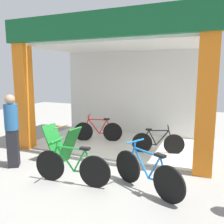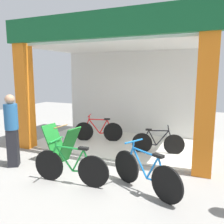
{
  "view_description": "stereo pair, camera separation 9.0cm",
  "coord_description": "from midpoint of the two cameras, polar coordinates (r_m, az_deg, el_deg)",
  "views": [
    {
      "loc": [
        2.62,
        -5.49,
        2.27
      ],
      "look_at": [
        0.0,
        0.72,
        1.15
      ],
      "focal_mm": 38.33,
      "sensor_mm": 36.0,
      "label": 1
    },
    {
      "loc": [
        2.71,
        -5.46,
        2.27
      ],
      "look_at": [
        0.0,
        0.72,
        1.15
      ],
      "focal_mm": 38.33,
      "sensor_mm": 36.0,
      "label": 2
    }
  ],
  "objects": [
    {
      "name": "bicycle_inside_0",
      "position": [
        6.9,
        11.22,
        -7.17
      ],
      "size": [
        1.43,
        0.45,
        0.8
      ],
      "color": "black",
      "rests_on": "ground"
    },
    {
      "name": "pedestrian_3",
      "position": [
        6.23,
        -22.4,
        -3.92
      ],
      "size": [
        0.44,
        0.44,
        1.76
      ],
      "color": "black",
      "rests_on": "ground"
    },
    {
      "name": "bicycle_parked_0",
      "position": [
        5.07,
        -9.34,
        -12.73
      ],
      "size": [
        1.67,
        0.46,
        0.92
      ],
      "color": "black",
      "rests_on": "ground"
    },
    {
      "name": "bicycle_parked_1",
      "position": [
        4.74,
        8.45,
        -14.18
      ],
      "size": [
        1.55,
        0.83,
        0.95
      ],
      "color": "black",
      "rests_on": "ground"
    },
    {
      "name": "sandwich_board_sign",
      "position": [
        6.22,
        -11.54,
        -7.53
      ],
      "size": [
        0.96,
        0.59,
        0.96
      ],
      "color": "#197226",
      "rests_on": "ground"
    },
    {
      "name": "shop_facade",
      "position": [
        7.51,
        2.88,
        7.36
      ],
      "size": [
        5.64,
        3.2,
        3.71
      ],
      "color": "beige",
      "rests_on": "ground"
    },
    {
      "name": "ground_plane",
      "position": [
        6.5,
        -2.2,
        -11.03
      ],
      "size": [
        18.88,
        18.88,
        0.0
      ],
      "primitive_type": "plane",
      "color": "gray",
      "rests_on": "ground"
    },
    {
      "name": "bicycle_inside_1",
      "position": [
        7.97,
        -2.91,
        -4.5
      ],
      "size": [
        1.54,
        0.59,
        0.88
      ],
      "color": "black",
      "rests_on": "ground"
    }
  ]
}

